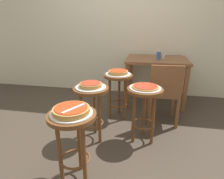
# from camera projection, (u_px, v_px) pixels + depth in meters

# --- Properties ---
(ground_plane) EXTENTS (6.00, 6.00, 0.00)m
(ground_plane) POSITION_uv_depth(u_px,v_px,m) (100.00, 134.00, 2.44)
(ground_plane) COLOR #42382D
(back_wall) EXTENTS (6.00, 0.10, 3.00)m
(back_wall) POSITION_uv_depth(u_px,v_px,m) (120.00, 13.00, 3.45)
(back_wall) COLOR beige
(back_wall) RESTS_ON ground_plane
(stool_foreground) EXTENTS (0.40, 0.40, 0.66)m
(stool_foreground) POSITION_uv_depth(u_px,v_px,m) (73.00, 132.00, 1.58)
(stool_foreground) COLOR brown
(stool_foreground) RESTS_ON ground_plane
(serving_plate_foreground) EXTENTS (0.34, 0.34, 0.01)m
(serving_plate_foreground) POSITION_uv_depth(u_px,v_px,m) (72.00, 113.00, 1.53)
(serving_plate_foreground) COLOR silver
(serving_plate_foreground) RESTS_ON stool_foreground
(pizza_foreground) EXTENTS (0.30, 0.30, 0.05)m
(pizza_foreground) POSITION_uv_depth(u_px,v_px,m) (71.00, 110.00, 1.52)
(pizza_foreground) COLOR #B78442
(pizza_foreground) RESTS_ON serving_plate_foreground
(stool_middle) EXTENTS (0.40, 0.40, 0.66)m
(stool_middle) POSITION_uv_depth(u_px,v_px,m) (91.00, 101.00, 2.18)
(stool_middle) COLOR brown
(stool_middle) RESTS_ON ground_plane
(serving_plate_middle) EXTENTS (0.34, 0.34, 0.01)m
(serving_plate_middle) POSITION_uv_depth(u_px,v_px,m) (91.00, 87.00, 2.12)
(serving_plate_middle) COLOR silver
(serving_plate_middle) RESTS_ON stool_middle
(pizza_middle) EXTENTS (0.25, 0.25, 0.05)m
(pizza_middle) POSITION_uv_depth(u_px,v_px,m) (91.00, 85.00, 2.11)
(pizza_middle) COLOR #B78442
(pizza_middle) RESTS_ON serving_plate_middle
(stool_leftside) EXTENTS (0.40, 0.40, 0.66)m
(stool_leftside) POSITION_uv_depth(u_px,v_px,m) (144.00, 102.00, 2.16)
(stool_leftside) COLOR brown
(stool_leftside) RESTS_ON ground_plane
(serving_plate_leftside) EXTENTS (0.35, 0.35, 0.01)m
(serving_plate_leftside) POSITION_uv_depth(u_px,v_px,m) (145.00, 88.00, 2.10)
(serving_plate_leftside) COLOR silver
(serving_plate_leftside) RESTS_ON stool_leftside
(pizza_leftside) EXTENTS (0.30, 0.30, 0.02)m
(pizza_leftside) POSITION_uv_depth(u_px,v_px,m) (145.00, 87.00, 2.09)
(pizza_leftside) COLOR #B78442
(pizza_leftside) RESTS_ON serving_plate_leftside
(stool_rear) EXTENTS (0.40, 0.40, 0.66)m
(stool_rear) POSITION_uv_depth(u_px,v_px,m) (118.00, 86.00, 2.70)
(stool_rear) COLOR brown
(stool_rear) RESTS_ON ground_plane
(serving_plate_rear) EXTENTS (0.35, 0.35, 0.01)m
(serving_plate_rear) POSITION_uv_depth(u_px,v_px,m) (118.00, 74.00, 2.64)
(serving_plate_rear) COLOR white
(serving_plate_rear) RESTS_ON stool_rear
(pizza_rear) EXTENTS (0.27, 0.27, 0.05)m
(pizza_rear) POSITION_uv_depth(u_px,v_px,m) (118.00, 72.00, 2.63)
(pizza_rear) COLOR #B78442
(pizza_rear) RESTS_ON serving_plate_rear
(dining_table) EXTENTS (0.99, 0.74, 0.78)m
(dining_table) POSITION_uv_depth(u_px,v_px,m) (156.00, 66.00, 3.19)
(dining_table) COLOR brown
(dining_table) RESTS_ON ground_plane
(cup_near_edge) EXTENTS (0.07, 0.07, 0.12)m
(cup_near_edge) POSITION_uv_depth(u_px,v_px,m) (159.00, 56.00, 3.06)
(cup_near_edge) COLOR #3360B2
(cup_near_edge) RESTS_ON dining_table
(condiment_shaker) EXTENTS (0.04, 0.04, 0.08)m
(condiment_shaker) POSITION_uv_depth(u_px,v_px,m) (163.00, 56.00, 3.10)
(condiment_shaker) COLOR white
(condiment_shaker) RESTS_ON dining_table
(wooden_chair) EXTENTS (0.42, 0.42, 0.85)m
(wooden_chair) POSITION_uv_depth(u_px,v_px,m) (164.00, 92.00, 2.56)
(wooden_chair) COLOR brown
(wooden_chair) RESTS_ON ground_plane
(pizza_server_knife) EXTENTS (0.13, 0.20, 0.01)m
(pizza_server_knife) POSITION_uv_depth(u_px,v_px,m) (74.00, 108.00, 1.48)
(pizza_server_knife) COLOR silver
(pizza_server_knife) RESTS_ON pizza_foreground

